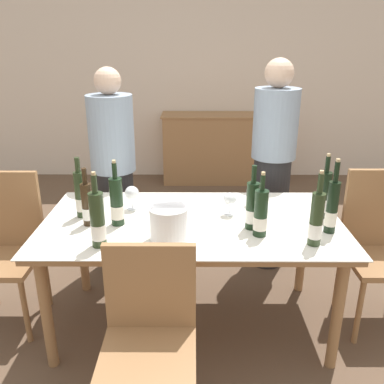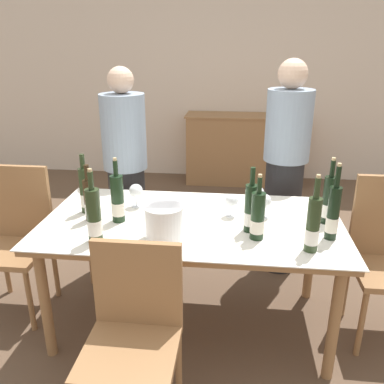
{
  "view_description": "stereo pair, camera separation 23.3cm",
  "coord_description": "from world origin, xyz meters",
  "px_view_note": "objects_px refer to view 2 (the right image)",
  "views": [
    {
      "loc": [
        0.01,
        -2.18,
        1.73
      ],
      "look_at": [
        0.0,
        0.0,
        0.91
      ],
      "focal_mm": 38.0,
      "sensor_mm": 36.0,
      "label": 1
    },
    {
      "loc": [
        0.24,
        -2.17,
        1.73
      ],
      "look_at": [
        0.0,
        0.0,
        0.91
      ],
      "focal_mm": 38.0,
      "sensor_mm": 36.0,
      "label": 2
    }
  ],
  "objects_px": {
    "wine_bottle_8": "(329,201)",
    "wine_glass_2": "(264,202)",
    "sideboard_cabinet": "(243,149)",
    "person_host": "(126,172)",
    "wine_glass_1": "(231,201)",
    "dining_table": "(192,231)",
    "chair_left_end": "(17,231)",
    "wine_bottle_7": "(313,225)",
    "wine_glass_3": "(258,194)",
    "wine_bottle_1": "(258,217)",
    "wine_bottle_6": "(94,217)",
    "wine_bottle_2": "(118,200)",
    "wine_bottle_0": "(251,209)",
    "wine_bottle_3": "(333,214)",
    "wine_bottle_5": "(90,201)",
    "chair_near_front": "(134,326)",
    "wine_glass_0": "(136,191)",
    "wine_bottle_4": "(85,191)"
  },
  "relations": [
    {
      "from": "wine_bottle_8",
      "to": "wine_glass_2",
      "type": "distance_m",
      "value": 0.36
    },
    {
      "from": "sideboard_cabinet",
      "to": "person_host",
      "type": "height_order",
      "value": "person_host"
    },
    {
      "from": "wine_bottle_8",
      "to": "wine_glass_1",
      "type": "bearing_deg",
      "value": 177.19
    },
    {
      "from": "wine_glass_1",
      "to": "dining_table",
      "type": "bearing_deg",
      "value": -158.68
    },
    {
      "from": "dining_table",
      "to": "chair_left_end",
      "type": "relative_size",
      "value": 1.82
    },
    {
      "from": "wine_bottle_7",
      "to": "wine_glass_3",
      "type": "xyz_separation_m",
      "value": [
        -0.25,
        0.53,
        -0.04
      ]
    },
    {
      "from": "wine_glass_3",
      "to": "wine_bottle_1",
      "type": "bearing_deg",
      "value": -92.42
    },
    {
      "from": "dining_table",
      "to": "wine_glass_2",
      "type": "bearing_deg",
      "value": 13.13
    },
    {
      "from": "sideboard_cabinet",
      "to": "dining_table",
      "type": "relative_size",
      "value": 0.82
    },
    {
      "from": "wine_bottle_1",
      "to": "wine_bottle_6",
      "type": "xyz_separation_m",
      "value": [
        -0.85,
        -0.13,
        0.02
      ]
    },
    {
      "from": "sideboard_cabinet",
      "to": "wine_bottle_2",
      "type": "distance_m",
      "value": 3.02
    },
    {
      "from": "wine_bottle_7",
      "to": "wine_glass_1",
      "type": "distance_m",
      "value": 0.56
    },
    {
      "from": "wine_glass_2",
      "to": "wine_bottle_0",
      "type": "bearing_deg",
      "value": -113.5
    },
    {
      "from": "wine_bottle_6",
      "to": "wine_glass_2",
      "type": "xyz_separation_m",
      "value": [
        0.9,
        0.41,
        -0.04
      ]
    },
    {
      "from": "wine_bottle_0",
      "to": "wine_bottle_8",
      "type": "height_order",
      "value": "wine_bottle_8"
    },
    {
      "from": "dining_table",
      "to": "wine_glass_2",
      "type": "relative_size",
      "value": 11.93
    },
    {
      "from": "wine_bottle_3",
      "to": "wine_bottle_5",
      "type": "relative_size",
      "value": 1.24
    },
    {
      "from": "wine_bottle_1",
      "to": "wine_bottle_2",
      "type": "bearing_deg",
      "value": 170.36
    },
    {
      "from": "wine_glass_1",
      "to": "chair_near_front",
      "type": "distance_m",
      "value": 0.95
    },
    {
      "from": "wine_glass_0",
      "to": "wine_glass_2",
      "type": "distance_m",
      "value": 0.8
    },
    {
      "from": "wine_glass_1",
      "to": "wine_glass_2",
      "type": "xyz_separation_m",
      "value": [
        0.19,
        0.01,
        0.0
      ]
    },
    {
      "from": "wine_bottle_1",
      "to": "person_host",
      "type": "relative_size",
      "value": 0.23
    },
    {
      "from": "dining_table",
      "to": "wine_glass_0",
      "type": "relative_size",
      "value": 11.55
    },
    {
      "from": "wine_bottle_8",
      "to": "wine_glass_2",
      "type": "height_order",
      "value": "wine_bottle_8"
    },
    {
      "from": "wine_bottle_5",
      "to": "chair_near_front",
      "type": "relative_size",
      "value": 0.39
    },
    {
      "from": "wine_bottle_1",
      "to": "wine_glass_2",
      "type": "distance_m",
      "value": 0.29
    },
    {
      "from": "wine_bottle_4",
      "to": "dining_table",
      "type": "bearing_deg",
      "value": -5.0
    },
    {
      "from": "wine_bottle_7",
      "to": "wine_bottle_0",
      "type": "bearing_deg",
      "value": 147.03
    },
    {
      "from": "sideboard_cabinet",
      "to": "wine_bottle_4",
      "type": "xyz_separation_m",
      "value": [
        -0.99,
        -2.78,
        0.43
      ]
    },
    {
      "from": "sideboard_cabinet",
      "to": "wine_glass_0",
      "type": "height_order",
      "value": "wine_glass_0"
    },
    {
      "from": "wine_bottle_8",
      "to": "wine_bottle_1",
      "type": "bearing_deg",
      "value": -148.86
    },
    {
      "from": "wine_bottle_5",
      "to": "chair_near_front",
      "type": "height_order",
      "value": "wine_bottle_5"
    },
    {
      "from": "wine_bottle_8",
      "to": "chair_left_end",
      "type": "xyz_separation_m",
      "value": [
        -1.95,
        0.03,
        -0.31
      ]
    },
    {
      "from": "wine_bottle_5",
      "to": "person_host",
      "type": "xyz_separation_m",
      "value": [
        0.0,
        0.78,
        -0.07
      ]
    },
    {
      "from": "sideboard_cabinet",
      "to": "wine_bottle_8",
      "type": "xyz_separation_m",
      "value": [
        0.45,
        -2.78,
        0.43
      ]
    },
    {
      "from": "chair_near_front",
      "to": "dining_table",
      "type": "bearing_deg",
      "value": 74.89
    },
    {
      "from": "wine_glass_2",
      "to": "wine_bottle_6",
      "type": "bearing_deg",
      "value": -155.35
    },
    {
      "from": "chair_near_front",
      "to": "person_host",
      "type": "distance_m",
      "value": 1.5
    },
    {
      "from": "wine_bottle_3",
      "to": "wine_glass_0",
      "type": "height_order",
      "value": "wine_bottle_3"
    },
    {
      "from": "chair_near_front",
      "to": "wine_bottle_2",
      "type": "bearing_deg",
      "value": 110.27
    },
    {
      "from": "wine_bottle_0",
      "to": "wine_bottle_2",
      "type": "xyz_separation_m",
      "value": [
        -0.76,
        0.05,
        0.0
      ]
    },
    {
      "from": "person_host",
      "to": "wine_bottle_6",
      "type": "bearing_deg",
      "value": -83.72
    },
    {
      "from": "chair_near_front",
      "to": "person_host",
      "type": "bearing_deg",
      "value": 105.83
    },
    {
      "from": "wine_bottle_8",
      "to": "wine_glass_2",
      "type": "relative_size",
      "value": 2.66
    },
    {
      "from": "wine_bottle_6",
      "to": "sideboard_cabinet",
      "type": "bearing_deg",
      "value": 75.63
    },
    {
      "from": "wine_bottle_0",
      "to": "chair_near_front",
      "type": "height_order",
      "value": "wine_bottle_0"
    },
    {
      "from": "wine_bottle_7",
      "to": "wine_bottle_1",
      "type": "bearing_deg",
      "value": 158.21
    },
    {
      "from": "wine_glass_3",
      "to": "chair_left_end",
      "type": "distance_m",
      "value": 1.59
    },
    {
      "from": "wine_bottle_7",
      "to": "wine_bottle_3",
      "type": "bearing_deg",
      "value": 49.58
    },
    {
      "from": "wine_glass_3",
      "to": "wine_glass_2",
      "type": "bearing_deg",
      "value": -76.65
    }
  ]
}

